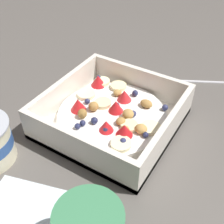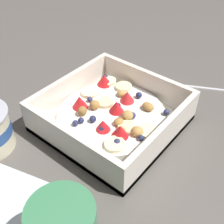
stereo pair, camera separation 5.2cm
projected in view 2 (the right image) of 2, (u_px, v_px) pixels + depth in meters
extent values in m
plane|color=#56514C|center=(102.00, 125.00, 0.54)|extent=(2.40, 2.40, 0.00)
cube|color=white|center=(112.00, 122.00, 0.54)|extent=(0.23, 0.23, 0.01)
cube|color=white|center=(163.00, 138.00, 0.47)|extent=(0.23, 0.01, 0.06)
cube|color=white|center=(70.00, 89.00, 0.58)|extent=(0.23, 0.01, 0.06)
cube|color=white|center=(69.00, 145.00, 0.46)|extent=(0.01, 0.21, 0.06)
cube|color=white|center=(145.00, 84.00, 0.59)|extent=(0.01, 0.21, 0.06)
cylinder|color=white|center=(112.00, 117.00, 0.53)|extent=(0.20, 0.20, 0.01)
cylinder|color=beige|center=(124.00, 87.00, 0.59)|extent=(0.04, 0.04, 0.01)
cylinder|color=#F4EAB7|center=(109.00, 81.00, 0.60)|extent=(0.04, 0.04, 0.01)
cylinder|color=#F4EAB7|center=(148.00, 131.00, 0.49)|extent=(0.04, 0.04, 0.01)
cylinder|color=#F4EAB7|center=(90.00, 92.00, 0.57)|extent=(0.04, 0.04, 0.01)
cylinder|color=beige|center=(105.00, 102.00, 0.55)|extent=(0.04, 0.04, 0.01)
cylinder|color=beige|center=(127.00, 127.00, 0.50)|extent=(0.03, 0.03, 0.01)
cylinder|color=#F4EAB7|center=(115.00, 145.00, 0.47)|extent=(0.05, 0.05, 0.01)
cone|color=red|center=(120.00, 131.00, 0.48)|extent=(0.04, 0.04, 0.02)
cone|color=red|center=(104.00, 80.00, 0.59)|extent=(0.04, 0.04, 0.02)
cone|color=red|center=(80.00, 102.00, 0.54)|extent=(0.04, 0.04, 0.02)
cone|color=red|center=(116.00, 106.00, 0.53)|extent=(0.04, 0.04, 0.02)
cone|color=red|center=(103.00, 125.00, 0.49)|extent=(0.04, 0.04, 0.02)
cone|color=red|center=(127.00, 96.00, 0.55)|extent=(0.04, 0.04, 0.02)
sphere|color=#23284C|center=(75.00, 123.00, 0.50)|extent=(0.01, 0.01, 0.01)
sphere|color=#23284C|center=(141.00, 138.00, 0.48)|extent=(0.01, 0.01, 0.01)
sphere|color=navy|center=(90.00, 99.00, 0.55)|extent=(0.01, 0.01, 0.01)
sphere|color=#23284C|center=(102.00, 128.00, 0.49)|extent=(0.01, 0.01, 0.01)
sphere|color=navy|center=(133.00, 116.00, 0.52)|extent=(0.01, 0.01, 0.01)
sphere|color=navy|center=(117.00, 142.00, 0.47)|extent=(0.01, 0.01, 0.01)
sphere|color=#23284C|center=(91.00, 118.00, 0.51)|extent=(0.01, 0.01, 0.01)
sphere|color=#23284C|center=(106.00, 77.00, 0.61)|extent=(0.01, 0.01, 0.01)
sphere|color=#191E3D|center=(118.00, 106.00, 0.54)|extent=(0.01, 0.01, 0.01)
sphere|color=navy|center=(166.00, 112.00, 0.52)|extent=(0.01, 0.01, 0.01)
sphere|color=#23284C|center=(81.00, 120.00, 0.51)|extent=(0.01, 0.01, 0.01)
sphere|color=#23284C|center=(139.00, 95.00, 0.56)|extent=(0.01, 0.01, 0.01)
ellipsoid|color=#AD7F42|center=(148.00, 106.00, 0.54)|extent=(0.02, 0.03, 0.01)
ellipsoid|color=#AD7F42|center=(95.00, 105.00, 0.54)|extent=(0.03, 0.03, 0.02)
ellipsoid|color=tan|center=(121.00, 131.00, 0.49)|extent=(0.03, 0.03, 0.01)
ellipsoid|color=#AD7F42|center=(120.00, 121.00, 0.51)|extent=(0.02, 0.02, 0.01)
ellipsoid|color=tan|center=(127.00, 115.00, 0.51)|extent=(0.02, 0.02, 0.02)
ellipsoid|color=tan|center=(121.00, 93.00, 0.57)|extent=(0.02, 0.02, 0.01)
ellipsoid|color=olive|center=(82.00, 111.00, 0.52)|extent=(0.02, 0.02, 0.02)
ellipsoid|color=tan|center=(137.00, 132.00, 0.48)|extent=(0.02, 0.02, 0.02)
ellipsoid|color=silver|center=(168.00, 83.00, 0.64)|extent=(0.05, 0.06, 0.01)
cylinder|color=silver|center=(208.00, 88.00, 0.63)|extent=(0.06, 0.11, 0.01)
cube|color=silver|center=(6.00, 207.00, 0.41)|extent=(0.15, 0.15, 0.01)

